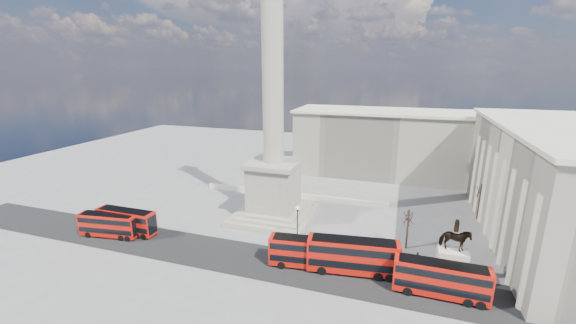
# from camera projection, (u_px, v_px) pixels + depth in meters

# --- Properties ---
(ground) EXTENTS (180.00, 180.00, 0.00)m
(ground) POSITION_uv_depth(u_px,v_px,m) (264.00, 229.00, 61.05)
(ground) COLOR gray
(ground) RESTS_ON ground
(asphalt_road) EXTENTS (120.00, 9.00, 0.01)m
(asphalt_road) POSITION_uv_depth(u_px,v_px,m) (270.00, 263.00, 50.36)
(asphalt_road) COLOR #242424
(asphalt_road) RESTS_ON ground
(nelsons_column) EXTENTS (14.00, 14.00, 49.85)m
(nelsons_column) POSITION_uv_depth(u_px,v_px,m) (274.00, 150.00, 62.28)
(nelsons_column) COLOR #A7A08B
(nelsons_column) RESTS_ON ground
(balustrade_wall) EXTENTS (40.00, 0.60, 1.10)m
(balustrade_wall) POSITION_uv_depth(u_px,v_px,m) (292.00, 195.00, 75.57)
(balustrade_wall) COLOR beige
(balustrade_wall) RESTS_ON ground
(building_east) EXTENTS (19.00, 46.00, 18.60)m
(building_east) POSITION_uv_depth(u_px,v_px,m) (559.00, 186.00, 54.12)
(building_east) COLOR beige
(building_east) RESTS_ON ground
(building_northeast) EXTENTS (51.00, 17.00, 16.60)m
(building_northeast) POSITION_uv_depth(u_px,v_px,m) (396.00, 143.00, 89.47)
(building_northeast) COLOR beige
(building_northeast) RESTS_ON ground
(red_bus_a) EXTENTS (10.07, 3.55, 4.00)m
(red_bus_a) POSITION_uv_depth(u_px,v_px,m) (109.00, 225.00, 57.69)
(red_bus_a) COLOR red
(red_bus_a) RESTS_ON ground
(red_bus_b) EXTENTS (10.99, 3.74, 4.37)m
(red_bus_b) POSITION_uv_depth(u_px,v_px,m) (309.00, 252.00, 48.72)
(red_bus_b) COLOR red
(red_bus_b) RESTS_ON ground
(red_bus_c) EXTENTS (12.36, 4.26, 4.91)m
(red_bus_c) POSITION_uv_depth(u_px,v_px,m) (353.00, 256.00, 47.29)
(red_bus_c) COLOR red
(red_bus_c) RESTS_ON ground
(red_bus_d) EXTENTS (11.00, 2.74, 4.44)m
(red_bus_d) POSITION_uv_depth(u_px,v_px,m) (441.00, 279.00, 42.50)
(red_bus_d) COLOR red
(red_bus_d) RESTS_ON ground
(red_bus_e) EXTENTS (10.41, 2.50, 4.22)m
(red_bus_e) POSITION_uv_depth(u_px,v_px,m) (127.00, 221.00, 58.80)
(red_bus_e) COLOR red
(red_bus_e) RESTS_ON ground
(victorian_lamp) EXTENTS (0.56, 0.56, 6.57)m
(victorian_lamp) POSITION_uv_depth(u_px,v_px,m) (297.00, 222.00, 54.41)
(victorian_lamp) COLOR black
(victorian_lamp) RESTS_ON ground
(equestrian_statue) EXTENTS (4.42, 3.32, 9.10)m
(equestrian_statue) POSITION_uv_depth(u_px,v_px,m) (452.00, 262.00, 44.52)
(equestrian_statue) COLOR beige
(equestrian_statue) RESTS_ON ground
(bare_tree_near) EXTENTS (1.91, 1.91, 8.36)m
(bare_tree_near) POSITION_uv_depth(u_px,v_px,m) (518.00, 219.00, 49.24)
(bare_tree_near) COLOR #332319
(bare_tree_near) RESTS_ON ground
(bare_tree_mid) EXTENTS (1.76, 1.76, 6.69)m
(bare_tree_mid) POSITION_uv_depth(u_px,v_px,m) (409.00, 217.00, 53.11)
(bare_tree_mid) COLOR #332319
(bare_tree_mid) RESTS_ON ground
(bare_tree_far) EXTENTS (1.73, 1.73, 7.08)m
(bare_tree_far) POSITION_uv_depth(u_px,v_px,m) (481.00, 190.00, 63.54)
(bare_tree_far) COLOR #332319
(bare_tree_far) RESTS_ON ground
(pedestrian_walking) EXTENTS (0.82, 0.73, 1.88)m
(pedestrian_walking) POSITION_uv_depth(u_px,v_px,m) (417.00, 258.00, 49.79)
(pedestrian_walking) COLOR black
(pedestrian_walking) RESTS_ON ground
(pedestrian_standing) EXTENTS (0.98, 0.79, 1.94)m
(pedestrian_standing) POSITION_uv_depth(u_px,v_px,m) (454.00, 266.00, 47.87)
(pedestrian_standing) COLOR black
(pedestrian_standing) RESTS_ON ground
(pedestrian_crossing) EXTENTS (1.00, 1.18, 1.89)m
(pedestrian_crossing) POSITION_uv_depth(u_px,v_px,m) (371.00, 247.00, 53.02)
(pedestrian_crossing) COLOR black
(pedestrian_crossing) RESTS_ON ground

